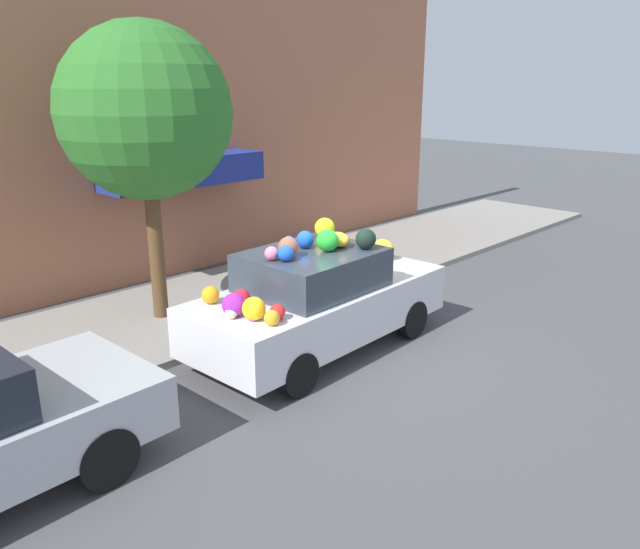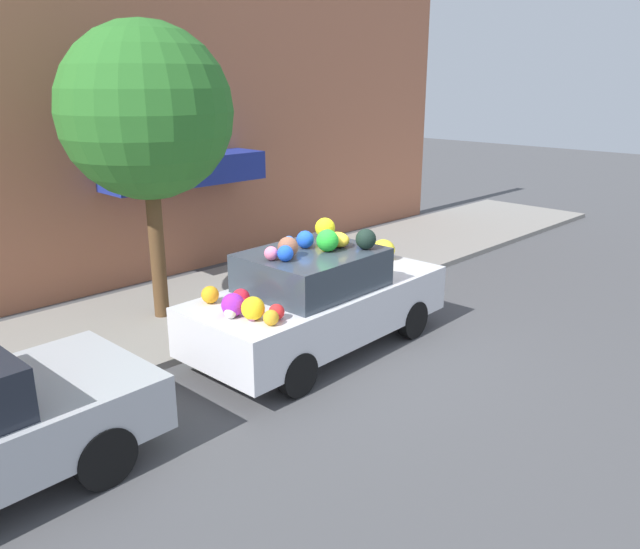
{
  "view_description": "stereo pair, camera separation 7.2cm",
  "coord_description": "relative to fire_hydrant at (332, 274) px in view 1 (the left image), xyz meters",
  "views": [
    {
      "loc": [
        -6.15,
        -5.91,
        3.85
      ],
      "look_at": [
        0.0,
        0.09,
        1.15
      ],
      "focal_mm": 35.0,
      "sensor_mm": 36.0,
      "label": 1
    },
    {
      "loc": [
        -6.1,
        -5.96,
        3.85
      ],
      "look_at": [
        0.0,
        0.09,
        1.15
      ],
      "focal_mm": 35.0,
      "sensor_mm": 36.0,
      "label": 2
    }
  ],
  "objects": [
    {
      "name": "ground_plane",
      "position": [
        -1.75,
        -1.48,
        -0.46
      ],
      "size": [
        60.0,
        60.0,
        0.0
      ],
      "primitive_type": "plane",
      "color": "#4C4C4F"
    },
    {
      "name": "sidewalk_curb",
      "position": [
        -1.75,
        1.22,
        -0.4
      ],
      "size": [
        24.0,
        3.2,
        0.11
      ],
      "color": "gray",
      "rests_on": "ground"
    },
    {
      "name": "building_facade",
      "position": [
        -1.72,
        3.44,
        2.68
      ],
      "size": [
        18.0,
        1.2,
        6.37
      ],
      "color": "#B26B4C",
      "rests_on": "ground"
    },
    {
      "name": "street_tree",
      "position": [
        -2.83,
        1.22,
        2.91
      ],
      "size": [
        2.65,
        2.65,
        4.6
      ],
      "color": "brown",
      "rests_on": "sidewalk_curb"
    },
    {
      "name": "fire_hydrant",
      "position": [
        0.0,
        0.0,
        0.0
      ],
      "size": [
        0.2,
        0.2,
        0.7
      ],
      "color": "red",
      "rests_on": "sidewalk_curb"
    },
    {
      "name": "art_car",
      "position": [
        -1.79,
        -1.4,
        0.35
      ],
      "size": [
        4.18,
        1.86,
        1.85
      ],
      "rotation": [
        0.0,
        0.0,
        0.04
      ],
      "color": "silver",
      "rests_on": "ground"
    }
  ]
}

